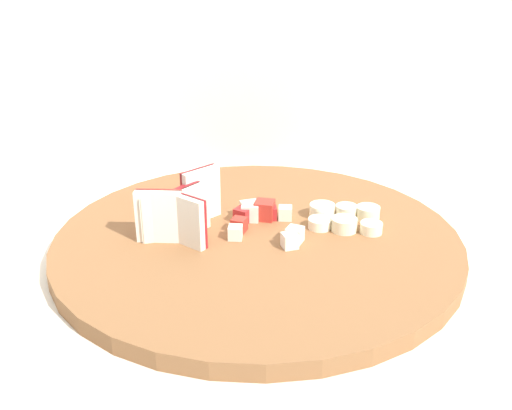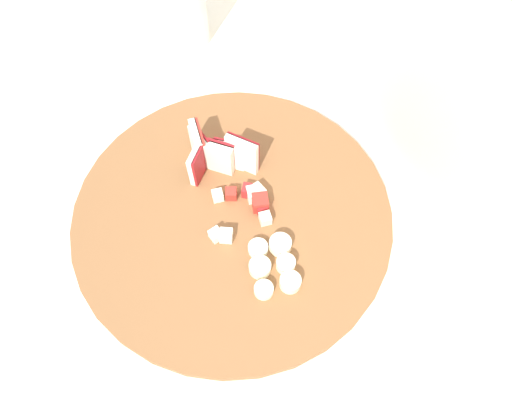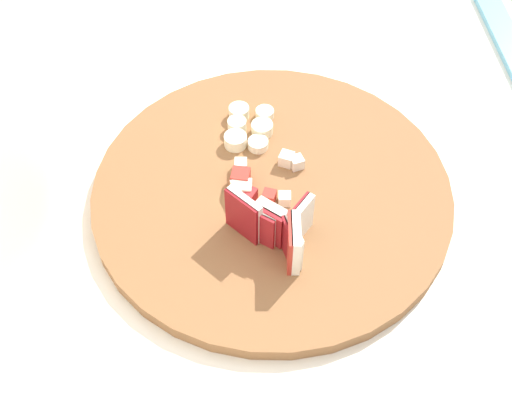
# 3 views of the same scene
# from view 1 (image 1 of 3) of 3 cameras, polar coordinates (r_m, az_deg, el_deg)

# --- Properties ---
(tile_backsplash) EXTENTS (2.40, 0.04, 1.37)m
(tile_backsplash) POSITION_cam_1_polar(r_m,az_deg,el_deg) (0.98, 3.71, -8.65)
(tile_backsplash) COLOR silver
(tile_backsplash) RESTS_ON ground
(cutting_board) EXTENTS (0.43, 0.43, 0.02)m
(cutting_board) POSITION_cam_1_polar(r_m,az_deg,el_deg) (0.62, 0.11, -3.54)
(cutting_board) COLOR brown
(cutting_board) RESTS_ON tiled_countertop
(apple_wedge_fan) EXTENTS (0.09, 0.10, 0.06)m
(apple_wedge_fan) POSITION_cam_1_polar(r_m,az_deg,el_deg) (0.61, -7.57, -0.56)
(apple_wedge_fan) COLOR maroon
(apple_wedge_fan) RESTS_ON cutting_board
(apple_dice_pile) EXTENTS (0.08, 0.09, 0.02)m
(apple_dice_pile) POSITION_cam_1_polar(r_m,az_deg,el_deg) (0.63, 0.48, -1.26)
(apple_dice_pile) COLOR #EFE5CC
(apple_dice_pile) RESTS_ON cutting_board
(banana_slice_rows) EXTENTS (0.08, 0.07, 0.02)m
(banana_slice_rows) POSITION_cam_1_polar(r_m,az_deg,el_deg) (0.65, 8.78, -1.23)
(banana_slice_rows) COLOR white
(banana_slice_rows) RESTS_ON cutting_board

